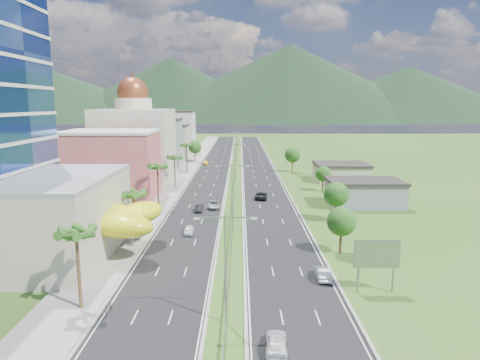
{
  "coord_description": "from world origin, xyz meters",
  "views": [
    {
      "loc": [
        1.43,
        -64.38,
        21.43
      ],
      "look_at": [
        1.4,
        16.7,
        7.0
      ],
      "focal_mm": 32.0,
      "sensor_mm": 36.0,
      "label": 1
    }
  ],
  "objects": [
    {
      "name": "car_yellow_far_left",
      "position": [
        -10.9,
        87.79,
        0.66
      ],
      "size": [
        2.27,
        4.48,
        1.25
      ],
      "primitive_type": "imported",
      "rotation": [
        0.0,
        0.0,
        0.13
      ],
      "color": "yellow",
      "rests_on": "road_left"
    },
    {
      "name": "palm_tree_b",
      "position": [
        -15.5,
        2.0,
        7.06
      ],
      "size": [
        3.6,
        3.6,
        8.1
      ],
      "color": "#47301C",
      "rests_on": "ground"
    },
    {
      "name": "leafy_tree_lfar",
      "position": [
        -15.5,
        95.0,
        5.58
      ],
      "size": [
        4.9,
        4.9,
        8.05
      ],
      "color": "#47301C",
      "rests_on": "ground"
    },
    {
      "name": "shed_far",
      "position": [
        30.0,
        55.0,
        2.2
      ],
      "size": [
        14.0,
        12.0,
        4.4
      ],
      "primitive_type": "cube",
      "color": "#B4AD94",
      "rests_on": "ground"
    },
    {
      "name": "lime_canopy",
      "position": [
        -20.0,
        -4.0,
        4.99
      ],
      "size": [
        18.0,
        15.0,
        7.4
      ],
      "color": "yellow",
      "rests_on": "ground"
    },
    {
      "name": "car_dark_far_right",
      "position": [
        6.23,
        31.25,
        0.82
      ],
      "size": [
        3.13,
        5.83,
        1.56
      ],
      "primitive_type": "imported",
      "rotation": [
        0.0,
        0.0,
        3.04
      ],
      "color": "black",
      "rests_on": "road_right"
    },
    {
      "name": "billboard",
      "position": [
        17.0,
        -18.0,
        4.42
      ],
      "size": [
        5.2,
        0.35,
        6.2
      ],
      "color": "gray",
      "rests_on": "ground"
    },
    {
      "name": "streetlight_median_e",
      "position": [
        0.0,
        140.0,
        6.75
      ],
      "size": [
        6.04,
        0.25,
        11.0
      ],
      "color": "gray",
      "rests_on": "ground"
    },
    {
      "name": "streetlight_median_d",
      "position": [
        0.0,
        95.0,
        6.75
      ],
      "size": [
        6.04,
        0.25,
        11.0
      ],
      "color": "gray",
      "rests_on": "ground"
    },
    {
      "name": "pink_shophouse",
      "position": [
        -28.0,
        32.0,
        7.5
      ],
      "size": [
        20.0,
        15.0,
        15.0
      ],
      "primitive_type": "cube",
      "color": "#B64A55",
      "rests_on": "ground"
    },
    {
      "name": "domed_building",
      "position": [
        -28.0,
        55.0,
        11.35
      ],
      "size": [
        20.0,
        20.0,
        28.7
      ],
      "color": "#BDB49D",
      "rests_on": "ground"
    },
    {
      "name": "streetlight_median_a",
      "position": [
        0.0,
        -25.0,
        6.75
      ],
      "size": [
        6.04,
        0.25,
        11.0
      ],
      "color": "gray",
      "rests_on": "ground"
    },
    {
      "name": "midrise_beige",
      "position": [
        -27.0,
        102.0,
        6.5
      ],
      "size": [
        16.0,
        15.0,
        13.0
      ],
      "primitive_type": "cube",
      "color": "#B4AD94",
      "rests_on": "ground"
    },
    {
      "name": "ground",
      "position": [
        0.0,
        0.0,
        0.0
      ],
      "size": [
        500.0,
        500.0,
        0.0
      ],
      "primitive_type": "plane",
      "color": "#2D5119",
      "rests_on": "ground"
    },
    {
      "name": "midrise_grey",
      "position": [
        -27.0,
        80.0,
        8.0
      ],
      "size": [
        16.0,
        15.0,
        16.0
      ],
      "primitive_type": "cube",
      "color": "gray",
      "rests_on": "ground"
    },
    {
      "name": "streetlight_median_c",
      "position": [
        0.0,
        50.0,
        6.75
      ],
      "size": [
        6.04,
        0.25,
        11.0
      ],
      "color": "gray",
      "rests_on": "ground"
    },
    {
      "name": "sidewalk_left",
      "position": [
        -17.0,
        90.0,
        0.06
      ],
      "size": [
        7.0,
        260.0,
        0.12
      ],
      "primitive_type": "cube",
      "color": "gray",
      "rests_on": "ground"
    },
    {
      "name": "car_white_near_right",
      "position": [
        4.61,
        -30.09,
        0.83
      ],
      "size": [
        2.19,
        4.76,
        1.58
      ],
      "primitive_type": "imported",
      "rotation": [
        0.0,
        0.0,
        3.07
      ],
      "color": "white",
      "rests_on": "road_right"
    },
    {
      "name": "leafy_tree_rb",
      "position": [
        19.0,
        12.0,
        5.18
      ],
      "size": [
        4.55,
        4.55,
        7.47
      ],
      "color": "#47301C",
      "rests_on": "ground"
    },
    {
      "name": "motorcycle",
      "position": [
        -12.3,
        -22.81,
        0.62
      ],
      "size": [
        0.68,
        1.85,
        1.16
      ],
      "primitive_type": "imported",
      "rotation": [
        0.0,
        0.0,
        -0.07
      ],
      "color": "black",
      "rests_on": "road_left"
    },
    {
      "name": "leafy_tree_ra",
      "position": [
        16.0,
        -5.0,
        4.78
      ],
      "size": [
        4.2,
        4.2,
        6.9
      ],
      "color": "#47301C",
      "rests_on": "ground"
    },
    {
      "name": "palm_tree_d",
      "position": [
        -15.5,
        45.0,
        7.54
      ],
      "size": [
        3.6,
        3.6,
        8.6
      ],
      "color": "#47301C",
      "rests_on": "ground"
    },
    {
      "name": "palm_tree_e",
      "position": [
        -15.5,
        70.0,
        8.31
      ],
      "size": [
        3.6,
        3.6,
        9.4
      ],
      "color": "#47301C",
      "rests_on": "ground"
    },
    {
      "name": "palm_tree_a",
      "position": [
        -15.5,
        -22.0,
        8.02
      ],
      "size": [
        3.6,
        3.6,
        9.1
      ],
      "color": "#47301C",
      "rests_on": "ground"
    },
    {
      "name": "leafy_tree_rc",
      "position": [
        22.0,
        40.0,
        4.37
      ],
      "size": [
        3.85,
        3.85,
        6.33
      ],
      "color": "#47301C",
      "rests_on": "ground"
    },
    {
      "name": "mall_podium",
      "position": [
        -32.0,
        -6.0,
        5.5
      ],
      "size": [
        30.0,
        24.0,
        11.0
      ],
      "primitive_type": "cube",
      "color": "#B4AD94",
      "rests_on": "ground"
    },
    {
      "name": "road_right",
      "position": [
        7.5,
        90.0,
        0.02
      ],
      "size": [
        11.0,
        260.0,
        0.04
      ],
      "primitive_type": "cube",
      "color": "black",
      "rests_on": "ground"
    },
    {
      "name": "road_left",
      "position": [
        -7.5,
        90.0,
        0.02
      ],
      "size": [
        11.0,
        260.0,
        0.04
      ],
      "primitive_type": "cube",
      "color": "black",
      "rests_on": "ground"
    },
    {
      "name": "car_dark_left",
      "position": [
        -6.94,
        19.56,
        0.7
      ],
      "size": [
        1.41,
        4.02,
        1.32
      ],
      "primitive_type": "imported",
      "rotation": [
        0.0,
        0.0,
        0.0
      ],
      "color": "black",
      "rests_on": "road_left"
    },
    {
      "name": "car_silver_mid_left",
      "position": [
        -4.13,
        22.45,
        0.77
      ],
      "size": [
        3.04,
        5.54,
        1.47
      ],
      "primitive_type": "imported",
      "rotation": [
        0.0,
        0.0,
        0.12
      ],
      "color": "#929398",
      "rests_on": "road_left"
    },
    {
      "name": "median_guardrail",
      "position": [
        0.0,
        71.99,
        0.62
      ],
      "size": [
        0.1,
        216.06,
        0.76
      ],
      "color": "gray",
      "rests_on": "ground"
    },
    {
      "name": "shed_near",
      "position": [
        28.0,
        25.0,
        2.5
      ],
      "size": [
        15.0,
        10.0,
        5.0
      ],
      "primitive_type": "cube",
      "color": "gray",
      "rests_on": "ground"
    },
    {
      "name": "mountain_ridge",
      "position": [
        60.0,
        450.0,
        0.0
      ],
      "size": [
        860.0,
        140.0,
        90.0
      ],
      "primitive_type": null,
      "color": "black",
      "rests_on": "ground"
    },
    {
      "name": "car_silver_right",
      "position": [
        11.63,
        -14.26,
        0.77
      ],
      "size": [
        1.57,
        4.45,
        1.46
      ],
      "primitive_type": "imported",
      "rotation": [
        0.0,
        0.0,
        3.14
      ],
      "color": "#AFB1B7",
      "rests_on": "road_right"
    },
    {
      "name": "car_white_near_left",
      "position": [
        -7.11,
        4.34,
        0.71
      ],
      "size": [
        1.69,
        4.0,
        1.35
      ],
      "primitive_type": "imported",
      "rotation": [
        0.0,
        0.0,
        0.03
      ],
      "color": "silver",
      "rests_on": "road_left"
    },
    {
      "name": "midrise_white",
      "position": [
        -27.0,
        125.0,
        9.0
      ],
      "size": [
        16.0,
        15.0,
        18.0
      ],
      "primitive_type": "cube",
      "color": "silver",
      "rests_on": "ground"
    },
    {
      "name": "streetlight_median_b",
      "position": [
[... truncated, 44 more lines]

